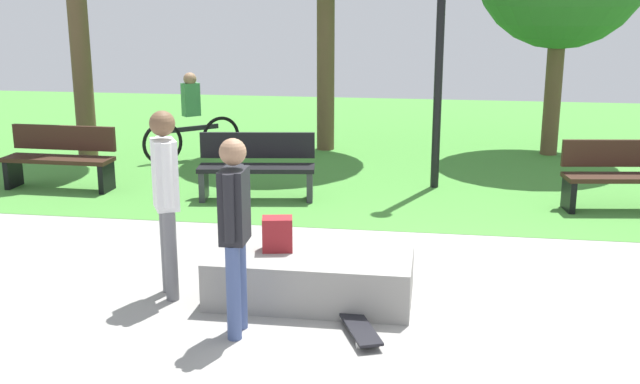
{
  "coord_description": "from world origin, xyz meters",
  "views": [
    {
      "loc": [
        0.08,
        -6.82,
        2.78
      ],
      "look_at": [
        -1.02,
        0.32,
        0.9
      ],
      "focal_mm": 42.84,
      "sensor_mm": 36.0,
      "label": 1
    }
  ],
  "objects_px": {
    "park_bench_far_right": "(60,156)",
    "lamp_post": "(441,0)",
    "cyclist_on_bicycle": "(192,123)",
    "concrete_ledge": "(311,276)",
    "skater_performing_trick": "(235,223)",
    "park_bench_far_left": "(625,174)",
    "backpack_on_ledge": "(277,234)",
    "skater_watching": "(166,189)",
    "skateboard_by_ledge": "(358,326)",
    "park_bench_center_lawn": "(257,165)"
  },
  "relations": [
    {
      "from": "backpack_on_ledge",
      "to": "skater_performing_trick",
      "type": "relative_size",
      "value": 0.19
    },
    {
      "from": "skater_watching",
      "to": "park_bench_far_right",
      "type": "height_order",
      "value": "skater_watching"
    },
    {
      "from": "park_bench_far_right",
      "to": "lamp_post",
      "type": "height_order",
      "value": "lamp_post"
    },
    {
      "from": "concrete_ledge",
      "to": "park_bench_far_right",
      "type": "height_order",
      "value": "park_bench_far_right"
    },
    {
      "from": "skateboard_by_ledge",
      "to": "skater_watching",
      "type": "bearing_deg",
      "value": 163.23
    },
    {
      "from": "lamp_post",
      "to": "cyclist_on_bicycle",
      "type": "relative_size",
      "value": 2.93
    },
    {
      "from": "skater_performing_trick",
      "to": "park_bench_far_left",
      "type": "relative_size",
      "value": 1.01
    },
    {
      "from": "lamp_post",
      "to": "cyclist_on_bicycle",
      "type": "height_order",
      "value": "lamp_post"
    },
    {
      "from": "skateboard_by_ledge",
      "to": "lamp_post",
      "type": "bearing_deg",
      "value": 83.43
    },
    {
      "from": "concrete_ledge",
      "to": "lamp_post",
      "type": "height_order",
      "value": "lamp_post"
    },
    {
      "from": "skater_performing_trick",
      "to": "cyclist_on_bicycle",
      "type": "height_order",
      "value": "skater_performing_trick"
    },
    {
      "from": "cyclist_on_bicycle",
      "to": "skater_performing_trick",
      "type": "bearing_deg",
      "value": -69.15
    },
    {
      "from": "concrete_ledge",
      "to": "lamp_post",
      "type": "relative_size",
      "value": 0.42
    },
    {
      "from": "skater_performing_trick",
      "to": "park_bench_center_lawn",
      "type": "xyz_separation_m",
      "value": [
        -0.84,
        4.29,
        -0.49
      ]
    },
    {
      "from": "backpack_on_ledge",
      "to": "park_bench_far_left",
      "type": "distance_m",
      "value": 5.32
    },
    {
      "from": "skater_performing_trick",
      "to": "skater_watching",
      "type": "height_order",
      "value": "skater_watching"
    },
    {
      "from": "skater_performing_trick",
      "to": "skateboard_by_ledge",
      "type": "height_order",
      "value": "skater_performing_trick"
    },
    {
      "from": "park_bench_far_right",
      "to": "cyclist_on_bicycle",
      "type": "bearing_deg",
      "value": 61.2
    },
    {
      "from": "lamp_post",
      "to": "cyclist_on_bicycle",
      "type": "distance_m",
      "value": 4.84
    },
    {
      "from": "concrete_ledge",
      "to": "park_bench_far_left",
      "type": "height_order",
      "value": "park_bench_far_left"
    },
    {
      "from": "lamp_post",
      "to": "park_bench_center_lawn",
      "type": "bearing_deg",
      "value": -157.27
    },
    {
      "from": "backpack_on_ledge",
      "to": "skater_watching",
      "type": "xyz_separation_m",
      "value": [
        -1.01,
        -0.16,
        0.43
      ]
    },
    {
      "from": "cyclist_on_bicycle",
      "to": "concrete_ledge",
      "type": "bearing_deg",
      "value": -62.59
    },
    {
      "from": "backpack_on_ledge",
      "to": "skateboard_by_ledge",
      "type": "xyz_separation_m",
      "value": [
        0.84,
        -0.72,
        -0.54
      ]
    },
    {
      "from": "skater_performing_trick",
      "to": "concrete_ledge",
      "type": "bearing_deg",
      "value": 59.47
    },
    {
      "from": "backpack_on_ledge",
      "to": "park_bench_center_lawn",
      "type": "xyz_separation_m",
      "value": [
        -1.01,
        3.42,
        -0.13
      ]
    },
    {
      "from": "park_bench_far_right",
      "to": "lamp_post",
      "type": "xyz_separation_m",
      "value": [
        5.41,
        0.89,
        2.21
      ]
    },
    {
      "from": "park_bench_far_left",
      "to": "cyclist_on_bicycle",
      "type": "height_order",
      "value": "cyclist_on_bicycle"
    },
    {
      "from": "lamp_post",
      "to": "cyclist_on_bicycle",
      "type": "bearing_deg",
      "value": 161.45
    },
    {
      "from": "skater_performing_trick",
      "to": "lamp_post",
      "type": "bearing_deg",
      "value": 73.24
    },
    {
      "from": "backpack_on_ledge",
      "to": "lamp_post",
      "type": "bearing_deg",
      "value": 60.9
    },
    {
      "from": "park_bench_center_lawn",
      "to": "cyclist_on_bicycle",
      "type": "xyz_separation_m",
      "value": [
        -1.71,
        2.42,
        0.15
      ]
    },
    {
      "from": "park_bench_far_right",
      "to": "backpack_on_ledge",
      "type": "bearing_deg",
      "value": -41.72
    },
    {
      "from": "backpack_on_ledge",
      "to": "skateboard_by_ledge",
      "type": "height_order",
      "value": "backpack_on_ledge"
    },
    {
      "from": "skateboard_by_ledge",
      "to": "park_bench_far_left",
      "type": "height_order",
      "value": "park_bench_far_left"
    },
    {
      "from": "skater_watching",
      "to": "lamp_post",
      "type": "relative_size",
      "value": 0.4
    },
    {
      "from": "lamp_post",
      "to": "skateboard_by_ledge",
      "type": "bearing_deg",
      "value": -96.57
    },
    {
      "from": "park_bench_center_lawn",
      "to": "lamp_post",
      "type": "height_order",
      "value": "lamp_post"
    },
    {
      "from": "skateboard_by_ledge",
      "to": "park_bench_far_left",
      "type": "xyz_separation_m",
      "value": [
        3.07,
        4.33,
        0.42
      ]
    },
    {
      "from": "park_bench_far_right",
      "to": "lamp_post",
      "type": "bearing_deg",
      "value": 9.36
    },
    {
      "from": "skater_performing_trick",
      "to": "park_bench_far_right",
      "type": "relative_size",
      "value": 1.04
    },
    {
      "from": "skateboard_by_ledge",
      "to": "park_bench_far_left",
      "type": "bearing_deg",
      "value": 54.71
    },
    {
      "from": "backpack_on_ledge",
      "to": "park_bench_far_right",
      "type": "bearing_deg",
      "value": 127.09
    },
    {
      "from": "park_bench_far_right",
      "to": "cyclist_on_bicycle",
      "type": "height_order",
      "value": "cyclist_on_bicycle"
    },
    {
      "from": "park_bench_center_lawn",
      "to": "lamp_post",
      "type": "distance_m",
      "value": 3.45
    },
    {
      "from": "backpack_on_ledge",
      "to": "cyclist_on_bicycle",
      "type": "distance_m",
      "value": 6.44
    },
    {
      "from": "skater_performing_trick",
      "to": "park_bench_far_right",
      "type": "xyz_separation_m",
      "value": [
        -3.81,
        4.42,
        -0.49
      ]
    },
    {
      "from": "concrete_ledge",
      "to": "skateboard_by_ledge",
      "type": "bearing_deg",
      "value": -52.73
    },
    {
      "from": "concrete_ledge",
      "to": "park_bench_center_lawn",
      "type": "xyz_separation_m",
      "value": [
        -1.33,
        3.46,
        0.26
      ]
    },
    {
      "from": "park_bench_center_lawn",
      "to": "backpack_on_ledge",
      "type": "bearing_deg",
      "value": -73.56
    }
  ]
}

